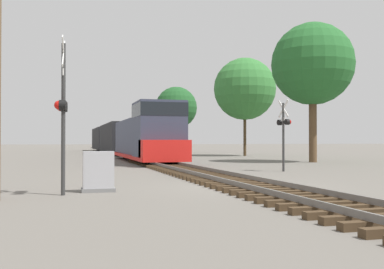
{
  "coord_description": "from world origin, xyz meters",
  "views": [
    {
      "loc": [
        -5.93,
        -14.34,
        1.58
      ],
      "look_at": [
        -0.61,
        4.35,
        1.86
      ],
      "focal_mm": 42.0,
      "sensor_mm": 36.0,
      "label": 1
    }
  ],
  "objects_px": {
    "freight_train": "(118,139)",
    "tree_far_right": "(313,64)",
    "crossing_signal_near": "(62,108)",
    "tree_deep_background": "(176,108)",
    "tree_mid_background": "(245,89)",
    "crossing_signal_far": "(284,127)",
    "relay_cabinet": "(98,172)"
  },
  "relations": [
    {
      "from": "freight_train",
      "to": "tree_mid_background",
      "type": "relative_size",
      "value": 5.02
    },
    {
      "from": "crossing_signal_far",
      "to": "tree_deep_background",
      "type": "relative_size",
      "value": 0.42
    },
    {
      "from": "crossing_signal_near",
      "to": "relay_cabinet",
      "type": "xyz_separation_m",
      "value": [
        1.08,
        0.64,
        -1.92
      ]
    },
    {
      "from": "crossing_signal_near",
      "to": "tree_deep_background",
      "type": "relative_size",
      "value": 0.51
    },
    {
      "from": "crossing_signal_near",
      "to": "tree_mid_background",
      "type": "bearing_deg",
      "value": 152.83
    },
    {
      "from": "tree_far_right",
      "to": "tree_mid_background",
      "type": "relative_size",
      "value": 1.0
    },
    {
      "from": "freight_train",
      "to": "crossing_signal_far",
      "type": "distance_m",
      "value": 30.92
    },
    {
      "from": "crossing_signal_far",
      "to": "tree_mid_background",
      "type": "height_order",
      "value": "tree_mid_background"
    },
    {
      "from": "relay_cabinet",
      "to": "crossing_signal_far",
      "type": "bearing_deg",
      "value": 34.52
    },
    {
      "from": "tree_deep_background",
      "to": "relay_cabinet",
      "type": "bearing_deg",
      "value": -106.83
    },
    {
      "from": "freight_train",
      "to": "crossing_signal_near",
      "type": "bearing_deg",
      "value": -98.97
    },
    {
      "from": "crossing_signal_near",
      "to": "crossing_signal_far",
      "type": "bearing_deg",
      "value": 128.17
    },
    {
      "from": "crossing_signal_near",
      "to": "tree_far_right",
      "type": "relative_size",
      "value": 0.44
    },
    {
      "from": "crossing_signal_far",
      "to": "tree_deep_background",
      "type": "height_order",
      "value": "tree_deep_background"
    },
    {
      "from": "crossing_signal_near",
      "to": "tree_deep_background",
      "type": "height_order",
      "value": "tree_deep_background"
    },
    {
      "from": "freight_train",
      "to": "tree_far_right",
      "type": "distance_m",
      "value": 25.59
    },
    {
      "from": "tree_deep_background",
      "to": "tree_mid_background",
      "type": "bearing_deg",
      "value": -76.28
    },
    {
      "from": "tree_far_right",
      "to": "freight_train",
      "type": "bearing_deg",
      "value": 118.22
    },
    {
      "from": "crossing_signal_far",
      "to": "tree_far_right",
      "type": "distance_m",
      "value": 11.95
    },
    {
      "from": "freight_train",
      "to": "crossing_signal_far",
      "type": "height_order",
      "value": "freight_train"
    },
    {
      "from": "crossing_signal_far",
      "to": "relay_cabinet",
      "type": "bearing_deg",
      "value": 118.55
    },
    {
      "from": "tree_far_right",
      "to": "tree_deep_background",
      "type": "relative_size",
      "value": 1.16
    },
    {
      "from": "crossing_signal_near",
      "to": "relay_cabinet",
      "type": "distance_m",
      "value": 2.3
    },
    {
      "from": "freight_train",
      "to": "tree_mid_background",
      "type": "height_order",
      "value": "tree_mid_background"
    },
    {
      "from": "tree_deep_background",
      "to": "crossing_signal_far",
      "type": "bearing_deg",
      "value": -95.46
    },
    {
      "from": "tree_deep_background",
      "to": "crossing_signal_near",
      "type": "bearing_deg",
      "value": -107.85
    },
    {
      "from": "freight_train",
      "to": "tree_far_right",
      "type": "relative_size",
      "value": 5.0
    },
    {
      "from": "crossing_signal_near",
      "to": "tree_far_right",
      "type": "bearing_deg",
      "value": 135.87
    },
    {
      "from": "relay_cabinet",
      "to": "tree_mid_background",
      "type": "bearing_deg",
      "value": 59.8
    },
    {
      "from": "crossing_signal_far",
      "to": "tree_mid_background",
      "type": "xyz_separation_m",
      "value": [
        7.34,
        22.86,
        4.77
      ]
    },
    {
      "from": "crossing_signal_far",
      "to": "relay_cabinet",
      "type": "height_order",
      "value": "crossing_signal_far"
    },
    {
      "from": "freight_train",
      "to": "tree_mid_background",
      "type": "distance_m",
      "value": 15.46
    }
  ]
}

